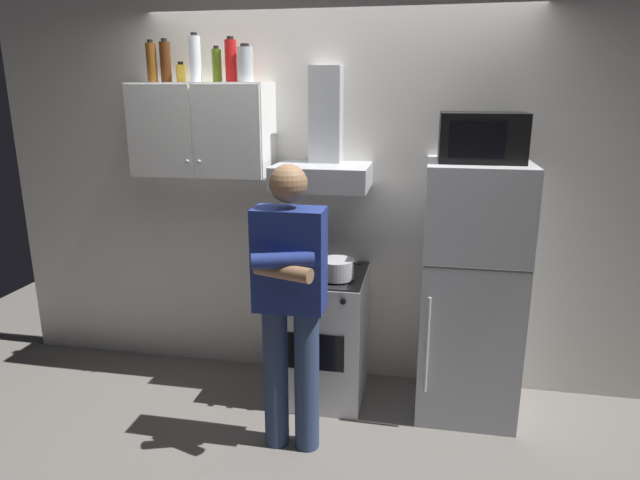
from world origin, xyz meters
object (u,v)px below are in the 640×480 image
(refrigerator, at_px, (470,291))
(bottle_olive_oil, at_px, (217,65))
(cooking_pot, at_px, (337,269))
(bottle_rum_dark, at_px, (165,62))
(bottle_canister_steel, at_px, (245,64))
(stove_oven, at_px, (320,334))
(bottle_beer_brown, at_px, (152,62))
(range_hood, at_px, (323,156))
(bottle_spice_jar, at_px, (181,73))
(upper_cabinet, at_px, (203,130))
(bottle_soda_red, at_px, (231,61))
(person_standing, at_px, (290,300))
(bottle_vodka_clear, at_px, (195,59))
(microwave, at_px, (481,137))

(refrigerator, bearing_deg, bottle_olive_oil, 175.21)
(bottle_olive_oil, bearing_deg, cooking_pot, -17.48)
(bottle_rum_dark, relative_size, bottle_canister_steel, 1.18)
(cooking_pot, bearing_deg, refrigerator, 8.32)
(stove_oven, bearing_deg, bottle_beer_brown, 174.43)
(bottle_rum_dark, distance_m, bottle_olive_oil, 0.34)
(bottle_rum_dark, bearing_deg, refrigerator, -3.73)
(range_hood, xyz_separation_m, bottle_spice_jar, (-0.94, 0.02, 0.51))
(stove_oven, bearing_deg, bottle_olive_oil, 168.64)
(refrigerator, xyz_separation_m, cooking_pot, (-0.82, -0.12, 0.13))
(upper_cabinet, height_order, bottle_canister_steel, bottle_canister_steel)
(upper_cabinet, distance_m, stove_oven, 1.55)
(bottle_canister_steel, bearing_deg, bottle_soda_red, 165.45)
(person_standing, distance_m, bottle_rum_dark, 1.77)
(bottle_beer_brown, relative_size, bottle_olive_oil, 1.18)
(bottle_vodka_clear, bearing_deg, upper_cabinet, 18.99)
(refrigerator, relative_size, microwave, 3.33)
(microwave, height_order, person_standing, microwave)
(bottle_rum_dark, bearing_deg, bottle_olive_oil, 1.39)
(bottle_vodka_clear, bearing_deg, refrigerator, -3.80)
(microwave, relative_size, bottle_beer_brown, 1.84)
(upper_cabinet, bearing_deg, bottle_beer_brown, -176.96)
(bottle_canister_steel, distance_m, bottle_spice_jar, 0.46)
(refrigerator, bearing_deg, bottle_spice_jar, 175.44)
(range_hood, relative_size, microwave, 1.56)
(bottle_canister_steel, relative_size, bottle_soda_red, 0.83)
(upper_cabinet, relative_size, bottle_rum_dark, 3.35)
(bottle_beer_brown, height_order, bottle_canister_steel, bottle_beer_brown)
(person_standing, bearing_deg, bottle_vodka_clear, 136.80)
(person_standing, height_order, bottle_olive_oil, bottle_olive_oil)
(person_standing, distance_m, bottle_vodka_clear, 1.67)
(microwave, distance_m, person_standing, 1.45)
(bottle_beer_brown, distance_m, bottle_olive_oil, 0.43)
(person_standing, bearing_deg, microwave, 32.00)
(range_hood, height_order, bottle_vodka_clear, bottle_vodka_clear)
(stove_oven, bearing_deg, bottle_canister_steel, 168.33)
(cooking_pot, relative_size, bottle_spice_jar, 2.45)
(bottle_beer_brown, height_order, bottle_spice_jar, bottle_beer_brown)
(refrigerator, height_order, microwave, microwave)
(bottle_rum_dark, height_order, bottle_soda_red, bottle_soda_red)
(refrigerator, bearing_deg, bottle_rum_dark, 176.27)
(microwave, distance_m, bottle_canister_steel, 1.50)
(cooking_pot, bearing_deg, bottle_rum_dark, 167.89)
(microwave, bearing_deg, bottle_vodka_clear, 176.80)
(microwave, bearing_deg, refrigerator, -89.10)
(stove_oven, height_order, bottle_spice_jar, bottle_spice_jar)
(cooking_pot, bearing_deg, person_standing, -110.30)
(upper_cabinet, relative_size, bottle_beer_brown, 3.45)
(range_hood, bearing_deg, bottle_spice_jar, 178.50)
(range_hood, bearing_deg, stove_oven, -90.00)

